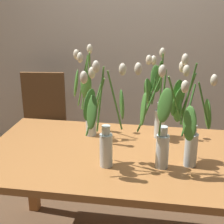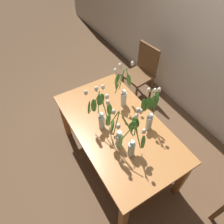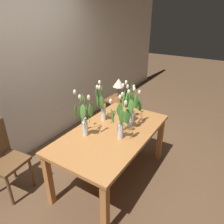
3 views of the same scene
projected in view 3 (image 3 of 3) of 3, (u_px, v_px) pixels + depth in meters
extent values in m
plane|color=brown|center=(112.00, 177.00, 2.93)|extent=(18.00, 18.00, 0.00)
cube|color=silver|center=(25.00, 67.00, 3.06)|extent=(9.00, 0.10, 2.70)
cube|color=#B7753D|center=(112.00, 133.00, 2.61)|extent=(1.60, 0.90, 0.04)
cube|color=#B7753D|center=(105.00, 211.00, 2.03)|extent=(0.07, 0.07, 0.70)
cube|color=#B7753D|center=(160.00, 139.00, 3.15)|extent=(0.07, 0.07, 0.70)
cube|color=#B7753D|center=(49.00, 180.00, 2.40)|extent=(0.07, 0.07, 0.70)
cube|color=#B7753D|center=(116.00, 126.00, 3.53)|extent=(0.07, 0.07, 0.70)
cylinder|color=silver|center=(120.00, 131.00, 2.44)|extent=(0.07, 0.07, 0.18)
cylinder|color=silver|center=(121.00, 123.00, 2.39)|extent=(0.04, 0.04, 0.05)
cylinder|color=silver|center=(120.00, 134.00, 2.45)|extent=(0.06, 0.06, 0.11)
cylinder|color=#56933D|center=(123.00, 114.00, 2.27)|extent=(0.08, 0.10, 0.28)
ellipsoid|color=#F2E5C6|center=(126.00, 103.00, 2.15)|extent=(0.04, 0.04, 0.06)
ellipsoid|color=#427F33|center=(127.00, 116.00, 2.25)|extent=(0.08, 0.08, 0.17)
cylinder|color=#56933D|center=(115.00, 113.00, 2.31)|extent=(0.08, 0.08, 0.27)
ellipsoid|color=#F2E5C6|center=(111.00, 101.00, 2.24)|extent=(0.04, 0.04, 0.06)
ellipsoid|color=#427F33|center=(112.00, 116.00, 2.29)|extent=(0.08, 0.11, 0.18)
cylinder|color=#56933D|center=(122.00, 109.00, 2.36)|extent=(0.08, 0.03, 0.31)
ellipsoid|color=#F2E5C6|center=(123.00, 94.00, 2.32)|extent=(0.04, 0.04, 0.06)
ellipsoid|color=#427F33|center=(120.00, 110.00, 2.42)|extent=(0.05, 0.10, 0.18)
cylinder|color=#56933D|center=(120.00, 111.00, 2.29)|extent=(0.04, 0.02, 0.33)
ellipsoid|color=#F2E5C6|center=(120.00, 97.00, 2.20)|extent=(0.04, 0.04, 0.06)
ellipsoid|color=#427F33|center=(122.00, 117.00, 2.27)|extent=(0.04, 0.08, 0.17)
cylinder|color=silver|center=(130.00, 121.00, 2.68)|extent=(0.07, 0.07, 0.18)
cylinder|color=silver|center=(130.00, 113.00, 2.63)|extent=(0.04, 0.04, 0.05)
cylinder|color=silver|center=(129.00, 123.00, 2.69)|extent=(0.06, 0.06, 0.11)
cylinder|color=#478433|center=(129.00, 103.00, 2.49)|extent=(0.12, 0.05, 0.31)
ellipsoid|color=#F2E5C6|center=(129.00, 92.00, 2.36)|extent=(0.04, 0.04, 0.06)
ellipsoid|color=#4C8E38|center=(131.00, 107.00, 2.46)|extent=(0.05, 0.07, 0.17)
cylinder|color=#478433|center=(132.00, 102.00, 2.53)|extent=(0.03, 0.05, 0.32)
ellipsoid|color=#F2E5C6|center=(134.00, 90.00, 2.44)|extent=(0.04, 0.04, 0.06)
ellipsoid|color=#4C8E38|center=(136.00, 102.00, 2.52)|extent=(0.10, 0.06, 0.18)
cylinder|color=#478433|center=(129.00, 100.00, 2.63)|extent=(0.09, 0.09, 0.28)
ellipsoid|color=#F2E5C6|center=(128.00, 87.00, 2.62)|extent=(0.04, 0.04, 0.06)
ellipsoid|color=#4C8E38|center=(126.00, 102.00, 2.67)|extent=(0.08, 0.10, 0.18)
cylinder|color=silver|center=(85.00, 128.00, 2.50)|extent=(0.07, 0.07, 0.18)
cylinder|color=silver|center=(85.00, 120.00, 2.45)|extent=(0.04, 0.04, 0.05)
cylinder|color=silver|center=(85.00, 131.00, 2.51)|extent=(0.06, 0.06, 0.11)
cylinder|color=#56933D|center=(82.00, 109.00, 2.34)|extent=(0.07, 0.03, 0.32)
ellipsoid|color=#F2E5C6|center=(80.00, 97.00, 2.24)|extent=(0.04, 0.04, 0.06)
ellipsoid|color=#4C8E38|center=(83.00, 112.00, 2.30)|extent=(0.06, 0.08, 0.17)
cylinder|color=#56933D|center=(87.00, 110.00, 2.34)|extent=(0.04, 0.10, 0.31)
ellipsoid|color=#F2E5C6|center=(89.00, 98.00, 2.24)|extent=(0.04, 0.04, 0.06)
ellipsoid|color=#4C8E38|center=(91.00, 110.00, 2.33)|extent=(0.08, 0.04, 0.17)
cylinder|color=#56933D|center=(79.00, 107.00, 2.39)|extent=(0.03, 0.10, 0.33)
ellipsoid|color=#F2E5C6|center=(75.00, 92.00, 2.33)|extent=(0.04, 0.04, 0.06)
ellipsoid|color=#4C8E38|center=(75.00, 112.00, 2.41)|extent=(0.08, 0.05, 0.17)
cylinder|color=silver|center=(132.00, 115.00, 2.81)|extent=(0.07, 0.07, 0.18)
cylinder|color=silver|center=(132.00, 108.00, 2.76)|extent=(0.04, 0.04, 0.05)
cylinder|color=silver|center=(132.00, 117.00, 2.82)|extent=(0.06, 0.06, 0.11)
cylinder|color=#3D752D|center=(136.00, 101.00, 2.65)|extent=(0.06, 0.11, 0.24)
ellipsoid|color=#F2E5C6|center=(139.00, 92.00, 2.54)|extent=(0.04, 0.04, 0.06)
ellipsoid|color=#4C8E38|center=(139.00, 105.00, 2.65)|extent=(0.07, 0.09, 0.18)
cylinder|color=#3D752D|center=(127.00, 97.00, 2.69)|extent=(0.07, 0.10, 0.29)
ellipsoid|color=#F2E5C6|center=(123.00, 86.00, 2.63)|extent=(0.04, 0.04, 0.06)
ellipsoid|color=#4C8E38|center=(124.00, 97.00, 2.66)|extent=(0.07, 0.08, 0.17)
cylinder|color=#3D752D|center=(133.00, 97.00, 2.75)|extent=(0.08, 0.04, 0.25)
ellipsoid|color=#F2E5C6|center=(134.00, 87.00, 2.73)|extent=(0.04, 0.04, 0.06)
ellipsoid|color=#4C8E38|center=(131.00, 100.00, 2.82)|extent=(0.06, 0.08, 0.17)
cylinder|color=#3D752D|center=(129.00, 96.00, 2.68)|extent=(0.06, 0.07, 0.35)
ellipsoid|color=#F2E5C6|center=(126.00, 83.00, 2.60)|extent=(0.04, 0.04, 0.06)
ellipsoid|color=#4C8E38|center=(126.00, 99.00, 2.66)|extent=(0.11, 0.07, 0.18)
cylinder|color=silver|center=(103.00, 114.00, 2.85)|extent=(0.07, 0.07, 0.18)
cylinder|color=silver|center=(103.00, 106.00, 2.80)|extent=(0.04, 0.04, 0.05)
cylinder|color=silver|center=(103.00, 116.00, 2.86)|extent=(0.06, 0.06, 0.11)
cylinder|color=#3D752D|center=(101.00, 95.00, 2.74)|extent=(0.01, 0.05, 0.33)
ellipsoid|color=#F2E5C6|center=(100.00, 82.00, 2.67)|extent=(0.04, 0.04, 0.06)
ellipsoid|color=#427F33|center=(97.00, 95.00, 2.73)|extent=(0.08, 0.06, 0.17)
cylinder|color=#3D752D|center=(101.00, 98.00, 2.70)|extent=(0.08, 0.01, 0.29)
ellipsoid|color=#F2E5C6|center=(99.00, 88.00, 2.60)|extent=(0.04, 0.04, 0.06)
ellipsoid|color=#427F33|center=(102.00, 102.00, 2.67)|extent=(0.05, 0.09, 0.18)
cylinder|color=#3D752D|center=(100.00, 97.00, 2.72)|extent=(0.06, 0.05, 0.28)
ellipsoid|color=#F2E5C6|center=(97.00, 87.00, 2.65)|extent=(0.04, 0.04, 0.06)
ellipsoid|color=#427F33|center=(98.00, 102.00, 2.71)|extent=(0.08, 0.08, 0.18)
cube|color=brown|center=(7.00, 162.00, 2.52)|extent=(0.44, 0.44, 0.04)
cylinder|color=brown|center=(32.00, 173.00, 2.70)|extent=(0.04, 0.04, 0.43)
cylinder|color=brown|center=(10.00, 191.00, 2.42)|extent=(0.04, 0.04, 0.43)
cylinder|color=brown|center=(13.00, 165.00, 2.83)|extent=(0.04, 0.04, 0.43)
cube|color=brown|center=(119.00, 99.00, 4.08)|extent=(0.44, 0.44, 0.04)
cube|color=brown|center=(122.00, 118.00, 3.97)|extent=(0.04, 0.04, 0.51)
cube|color=brown|center=(132.00, 111.00, 4.26)|extent=(0.04, 0.04, 0.51)
cube|color=brown|center=(106.00, 113.00, 4.15)|extent=(0.04, 0.04, 0.51)
cube|color=brown|center=(116.00, 107.00, 4.44)|extent=(0.04, 0.04, 0.51)
cylinder|color=olive|center=(118.00, 98.00, 4.09)|extent=(0.12, 0.12, 0.02)
cylinder|color=olive|center=(119.00, 92.00, 4.03)|extent=(0.02, 0.02, 0.22)
cone|color=beige|center=(119.00, 83.00, 3.95)|extent=(0.22, 0.22, 0.16)
cylinder|color=#CC4C23|center=(119.00, 99.00, 3.95)|extent=(0.06, 0.06, 0.07)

